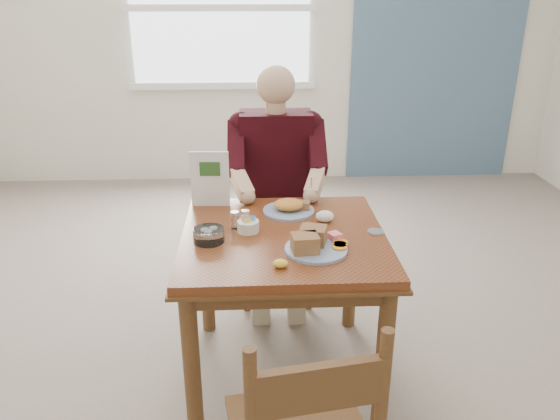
{
  "coord_description": "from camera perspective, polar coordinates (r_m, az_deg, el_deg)",
  "views": [
    {
      "loc": [
        -0.13,
        -2.2,
        1.76
      ],
      "look_at": [
        -0.02,
        0.0,
        0.86
      ],
      "focal_mm": 35.0,
      "sensor_mm": 36.0,
      "label": 1
    }
  ],
  "objects": [
    {
      "name": "floor",
      "position": [
        2.82,
        0.32,
        -16.5
      ],
      "size": [
        6.0,
        6.0,
        0.0
      ],
      "primitive_type": "plane",
      "color": "slate",
      "rests_on": "ground"
    },
    {
      "name": "wall_back",
      "position": [
        5.21,
        -1.56,
        18.19
      ],
      "size": [
        5.5,
        0.0,
        5.5
      ],
      "primitive_type": "plane",
      "rotation": [
        1.57,
        0.0,
        0.0
      ],
      "color": "silver",
      "rests_on": "ground"
    },
    {
      "name": "accent_panel",
      "position": [
        5.47,
        16.31,
        17.56
      ],
      "size": [
        1.6,
        0.02,
        2.8
      ],
      "primitive_type": "cube",
      "color": "#476685",
      "rests_on": "ground"
    },
    {
      "name": "lemon_wedge",
      "position": [
        2.13,
        0.05,
        -5.61
      ],
      "size": [
        0.07,
        0.06,
        0.03
      ],
      "primitive_type": "ellipsoid",
      "rotation": [
        0.0,
        0.0,
        -0.35
      ],
      "color": "yellow",
      "rests_on": "table"
    },
    {
      "name": "napkin",
      "position": [
        2.54,
        4.7,
        -0.67
      ],
      "size": [
        0.1,
        0.09,
        0.05
      ],
      "primitive_type": "ellipsoid",
      "rotation": [
        0.0,
        0.0,
        -0.32
      ],
      "color": "white",
      "rests_on": "table"
    },
    {
      "name": "metal_dish",
      "position": [
        2.47,
        9.95,
        -2.25
      ],
      "size": [
        0.09,
        0.09,
        0.01
      ],
      "primitive_type": "cylinder",
      "rotation": [
        0.0,
        0.0,
        -0.23
      ],
      "color": "silver",
      "rests_on": "table"
    },
    {
      "name": "window",
      "position": [
        5.17,
        -6.3,
        20.27
      ],
      "size": [
        1.72,
        0.04,
        1.42
      ],
      "color": "white",
      "rests_on": "wall_back"
    },
    {
      "name": "table",
      "position": [
        2.47,
        0.35,
        -4.86
      ],
      "size": [
        0.92,
        0.92,
        0.75
      ],
      "color": "brown",
      "rests_on": "ground"
    },
    {
      "name": "chair_far",
      "position": [
        3.26,
        -0.44,
        -1.0
      ],
      "size": [
        0.42,
        0.42,
        0.95
      ],
      "color": "brown",
      "rests_on": "ground"
    },
    {
      "name": "diner",
      "position": [
        3.06,
        -0.38,
        4.07
      ],
      "size": [
        0.53,
        0.56,
        1.39
      ],
      "color": "tan",
      "rests_on": "chair_far"
    },
    {
      "name": "near_plate",
      "position": [
        2.26,
        3.53,
        -3.49
      ],
      "size": [
        0.28,
        0.27,
        0.09
      ],
      "color": "white",
      "rests_on": "table"
    },
    {
      "name": "far_plate",
      "position": [
        2.64,
        1.03,
        0.28
      ],
      "size": [
        0.28,
        0.28,
        0.07
      ],
      "color": "white",
      "rests_on": "table"
    },
    {
      "name": "caddy",
      "position": [
        2.44,
        -3.35,
        -1.69
      ],
      "size": [
        0.11,
        0.11,
        0.07
      ],
      "color": "white",
      "rests_on": "table"
    },
    {
      "name": "shakers",
      "position": [
        2.47,
        -4.18,
        -0.98
      ],
      "size": [
        0.09,
        0.06,
        0.08
      ],
      "color": "white",
      "rests_on": "table"
    },
    {
      "name": "creamer",
      "position": [
        2.36,
        -7.45,
        -2.6
      ],
      "size": [
        0.14,
        0.14,
        0.06
      ],
      "color": "white",
      "rests_on": "table"
    },
    {
      "name": "menu",
      "position": [
        2.71,
        -7.33,
        3.26
      ],
      "size": [
        0.19,
        0.03,
        0.28
      ],
      "color": "white",
      "rests_on": "table"
    }
  ]
}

